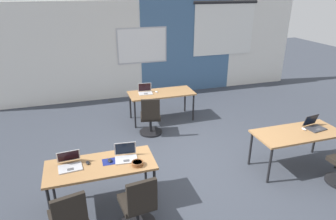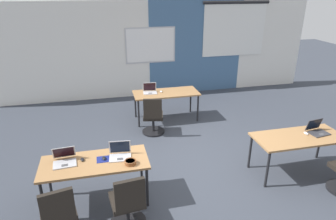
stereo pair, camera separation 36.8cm
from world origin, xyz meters
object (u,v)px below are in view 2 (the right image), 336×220
object	(u,v)px
chair_near_left_inner	(128,206)
chair_near_left_end	(59,218)
laptop_near_left_inner	(120,154)
desk_near_left	(95,165)
desk_near_right	(299,139)
snack_bowl	(130,162)
laptop_far_left	(150,91)
mouse_near_left_end	(82,160)
mouse_far_left	(161,92)
mouse_near_left_inner	(104,158)
laptop_near_right_end	(317,130)
mouse_near_right_end	(306,133)
desk_far_center	(166,95)
laptop_near_left_end	(64,160)
chair_far_left	(153,119)

from	to	relation	value
chair_near_left_inner	chair_near_left_end	size ratio (longest dim) A/B	1.00
laptop_near_left_inner	chair_near_left_inner	size ratio (longest dim) A/B	0.39
laptop_near_left_inner	desk_near_left	bearing A→B (deg)	-167.04
desk_near_right	snack_bowl	bearing A→B (deg)	-176.40
laptop_far_left	snack_bowl	xyz separation A→B (m)	(-0.84, -3.06, -0.02)
chair_near_left_inner	mouse_near_left_end	bearing A→B (deg)	-58.99
laptop_near_left_inner	mouse_far_left	bearing A→B (deg)	71.64
mouse_near_left_inner	laptop_far_left	distance (m)	3.09
laptop_near_right_end	mouse_near_right_end	distance (m)	0.23
desk_far_center	mouse_near_right_end	bearing A→B (deg)	-55.15
mouse_far_left	mouse_near_left_end	bearing A→B (deg)	-123.19
desk_far_center	mouse_far_left	size ratio (longest dim) A/B	14.64
mouse_near_left_end	desk_far_center	bearing A→B (deg)	54.75
chair_near_left_inner	chair_near_left_end	world-z (taller)	same
desk_near_right	chair_near_left_end	world-z (taller)	chair_near_left_end
mouse_near_right_end	desk_far_center	bearing A→B (deg)	124.85
laptop_far_left	laptop_near_right_end	bearing A→B (deg)	-42.92
desk_near_left	mouse_near_left_end	distance (m)	0.21
desk_near_right	chair_near_left_inner	bearing A→B (deg)	-167.46
laptop_near_left_end	chair_near_left_inner	bearing A→B (deg)	-46.66
chair_near_left_inner	desk_near_left	bearing A→B (deg)	-65.88
desk_near_right	desk_far_center	bearing A→B (deg)	122.01
laptop_far_left	chair_near_left_end	bearing A→B (deg)	-112.09
desk_near_right	laptop_near_left_inner	distance (m)	3.11
desk_near_right	chair_far_left	bearing A→B (deg)	137.04
chair_near_left_inner	laptop_near_left_end	size ratio (longest dim) A/B	2.60
mouse_near_right_end	chair_near_left_inner	bearing A→B (deg)	-167.31
mouse_near_left_inner	chair_near_left_end	bearing A→B (deg)	-130.00
desk_near_left	mouse_near_right_end	bearing A→B (deg)	0.72
desk_near_right	laptop_near_left_end	xyz separation A→B (m)	(-3.93, 0.08, 0.11)
mouse_near_left_inner	laptop_near_left_end	world-z (taller)	laptop_near_left_end
mouse_near_left_inner	mouse_near_right_end	size ratio (longest dim) A/B	1.04
mouse_near_left_inner	mouse_near_left_end	size ratio (longest dim) A/B	0.98
desk_near_left	mouse_near_right_end	distance (m)	3.67
mouse_near_right_end	snack_bowl	world-z (taller)	snack_bowl
desk_near_left	chair_far_left	world-z (taller)	chair_far_left
laptop_near_left_inner	mouse_near_left_end	world-z (taller)	laptop_near_left_inner
mouse_near_right_end	mouse_near_left_end	size ratio (longest dim) A/B	0.95
laptop_near_left_inner	chair_near_left_inner	xyz separation A→B (m)	(0.02, -0.74, -0.39)
mouse_far_left	laptop_near_right_end	size ratio (longest dim) A/B	0.30
mouse_far_left	snack_bowl	distance (m)	3.23
mouse_near_right_end	snack_bowl	size ratio (longest dim) A/B	0.58
snack_bowl	chair_near_left_end	bearing A→B (deg)	-152.36
chair_near_left_inner	mouse_far_left	world-z (taller)	chair_near_left_inner
desk_far_center	laptop_near_right_end	world-z (taller)	laptop_near_right_end
chair_far_left	laptop_far_left	bearing A→B (deg)	-83.66
laptop_far_left	chair_far_left	distance (m)	0.90
chair_near_left_end	snack_bowl	xyz separation A→B (m)	(1.00, 0.52, 0.38)
mouse_far_left	laptop_near_right_end	world-z (taller)	laptop_near_right_end
laptop_near_left_inner	snack_bowl	size ratio (longest dim) A/B	2.00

